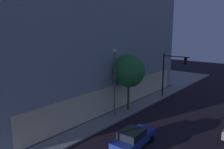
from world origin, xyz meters
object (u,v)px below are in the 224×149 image
Objects in this scene: street_lamp_sidewalk at (115,74)px; car_blue at (133,138)px; traffic_light_far_corner at (171,69)px; sidewalk_tree at (129,71)px; modern_building at (48,22)px.

street_lamp_sidewalk reaches higher than car_blue.
traffic_light_far_corner is at bearing -10.78° from street_lamp_sidewalk.
modern_building is at bearing 91.82° from sidewalk_tree.
car_blue is (-14.19, -3.41, -3.52)m from traffic_light_far_corner.
traffic_light_far_corner is 0.83× the size of street_lamp_sidewalk.
traffic_light_far_corner is 10.23m from street_lamp_sidewalk.
traffic_light_far_corner is (7.98, -16.31, -6.40)m from modern_building.
modern_building reaches higher than traffic_light_far_corner.
sidewalk_tree is at bearing -2.33° from street_lamp_sidewalk.
street_lamp_sidewalk is 7.89m from car_blue.
street_lamp_sidewalk reaches higher than traffic_light_far_corner.
traffic_light_far_corner is at bearing 13.51° from car_blue.
traffic_light_far_corner is at bearing -63.92° from modern_building.
street_lamp_sidewalk is 2.52m from sidewalk_tree.
traffic_light_far_corner is 0.94× the size of sidewalk_tree.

